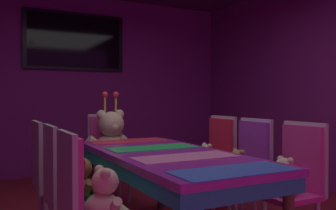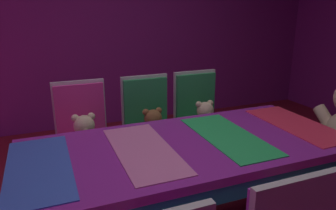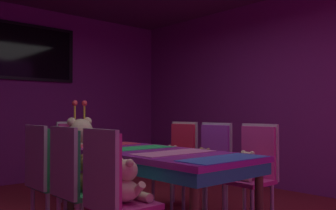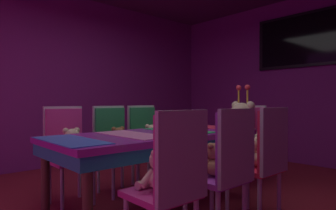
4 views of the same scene
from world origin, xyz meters
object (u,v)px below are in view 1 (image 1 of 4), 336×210
object	(u,v)px
chair_left_0	(81,200)
teddy_right_1	(237,166)
chair_right_0	(297,173)
chair_right_2	(217,154)
king_teddy_bear	(112,139)
teddy_left_1	(82,180)
chair_left_1	(62,181)
teddy_right_0	(284,178)
chair_right_1	(250,162)
teddy_right_2	(205,158)
throne_chair	(107,147)
teddy_left_0	(106,197)
teddy_left_2	(65,169)
banquet_table	(168,163)
wall_tv	(75,41)
chair_left_2	(47,169)

from	to	relation	value
chair_left_0	teddy_right_1	size ratio (longest dim) A/B	3.53
chair_right_0	chair_right_2	xyz separation A→B (m)	(0.01, 1.07, 0.00)
chair_left_0	king_teddy_bear	world-z (taller)	king_teddy_bear
teddy_left_1	chair_left_0	bearing A→B (deg)	-105.14
chair_left_1	king_teddy_bear	distance (m)	1.60
teddy_right_0	chair_right_1	xyz separation A→B (m)	(0.14, 0.55, 0.02)
chair_right_1	chair_right_2	world-z (taller)	same
chair_left_1	chair_right_2	world-z (taller)	same
teddy_right_0	chair_right_0	bearing A→B (deg)	-180.00
teddy_right_2	throne_chair	bearing A→B (deg)	-55.99
teddy_left_1	teddy_right_2	size ratio (longest dim) A/B	1.14
chair_right_2	king_teddy_bear	xyz separation A→B (m)	(-0.84, 0.86, 0.11)
teddy_right_2	king_teddy_bear	xyz separation A→B (m)	(-0.69, 0.86, 0.14)
teddy_left_0	teddy_left_2	distance (m)	1.03
chair_left_1	teddy_right_0	distance (m)	1.62
chair_left_1	chair_right_0	xyz separation A→B (m)	(1.66, -0.57, 0.00)
teddy_right_1	chair_left_0	bearing A→B (deg)	19.21
chair_right_0	teddy_right_2	bearing A→B (deg)	-82.71
throne_chair	teddy_left_0	bearing A→B (deg)	-18.19
chair_left_0	teddy_right_1	world-z (taller)	chair_left_0
chair_left_1	king_teddy_bear	bearing A→B (deg)	58.87
teddy_left_0	chair_left_0	bearing A→B (deg)	180.00
banquet_table	teddy_right_1	distance (m)	0.69
teddy_left_1	teddy_left_2	world-z (taller)	teddy_left_2
throne_chair	wall_tv	bearing A→B (deg)	180.00
chair_right_0	throne_chair	size ratio (longest dim) A/B	1.00
chair_right_2	chair_left_1	bearing A→B (deg)	16.76
teddy_left_1	chair_right_0	world-z (taller)	chair_right_0
chair_left_0	teddy_right_2	world-z (taller)	chair_left_0
chair_right_2	king_teddy_bear	bearing A→B (deg)	-45.97
teddy_left_0	teddy_right_2	distance (m)	1.73
throne_chair	chair_left_2	bearing A→B (deg)	-38.97
teddy_right_1	wall_tv	bearing A→B (deg)	-77.62
chair_right_0	king_teddy_bear	bearing A→B (deg)	-66.74
king_teddy_bear	chair_left_1	bearing A→B (deg)	-31.13
king_teddy_bear	teddy_right_1	bearing A→B (deg)	26.26
chair_left_1	teddy_left_1	distance (m)	0.14
banquet_table	chair_left_0	distance (m)	0.98
banquet_table	chair_right_0	xyz separation A→B (m)	(0.83, -0.55, -0.06)
chair_left_1	teddy_right_0	size ratio (longest dim) A/B	3.41
chair_left_2	banquet_table	bearing A→B (deg)	-30.77
banquet_table	teddy_left_1	xyz separation A→B (m)	(-0.68, 0.01, -0.07)
chair_left_2	chair_right_1	xyz separation A→B (m)	(1.67, -0.51, 0.00)
teddy_left_1	wall_tv	world-z (taller)	wall_tv
chair_left_1	teddy_right_0	bearing A→B (deg)	-20.59
teddy_right_0	throne_chair	world-z (taller)	throne_chair
teddy_left_0	teddy_right_1	world-z (taller)	teddy_left_0
banquet_table	teddy_left_0	world-z (taller)	teddy_left_0
teddy_left_2	king_teddy_bear	world-z (taller)	king_teddy_bear
throne_chair	chair_left_1	bearing A→B (deg)	-28.33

